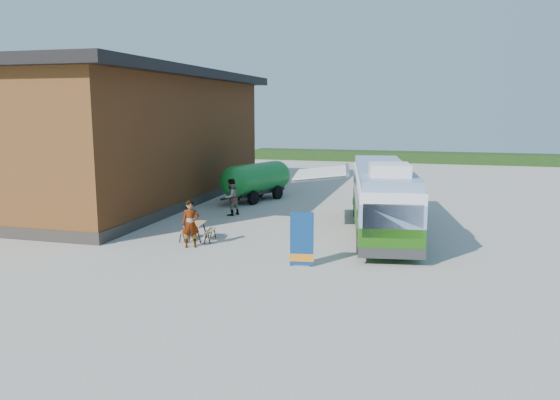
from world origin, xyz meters
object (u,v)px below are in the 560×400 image
(bus, at_px, (382,196))
(person_a, at_px, (191,224))
(slurry_tanker, at_px, (256,179))
(person_b, at_px, (231,197))
(banner, at_px, (302,244))
(picnic_table, at_px, (198,228))

(bus, height_order, person_a, bus)
(slurry_tanker, bearing_deg, bus, -19.25)
(person_b, bearing_deg, slurry_tanker, -151.02)
(bus, xyz_separation_m, banner, (-2.15, -6.09, -0.82))
(banner, bearing_deg, picnic_table, 144.56)
(bus, distance_m, slurry_tanker, 10.07)
(person_a, bearing_deg, slurry_tanker, 68.38)
(banner, distance_m, person_b, 9.61)
(person_a, distance_m, person_b, 6.52)
(person_a, height_order, slurry_tanker, slurry_tanker)
(person_a, height_order, person_b, person_b)
(bus, height_order, slurry_tanker, bus)
(bus, relative_size, person_b, 6.00)
(person_a, bearing_deg, picnic_table, 74.02)
(person_a, bearing_deg, banner, -42.46)
(picnic_table, relative_size, person_a, 0.76)
(bus, xyz_separation_m, person_a, (-6.92, -4.70, -0.67))
(bus, xyz_separation_m, slurry_tanker, (-7.80, 6.36, -0.34))
(person_a, xyz_separation_m, person_b, (-0.76, 6.48, 0.00))
(banner, relative_size, picnic_table, 1.34)
(bus, bearing_deg, banner, -118.37)
(picnic_table, height_order, person_a, person_a)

